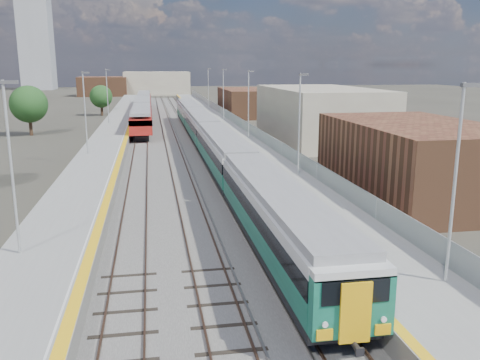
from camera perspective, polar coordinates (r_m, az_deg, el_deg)
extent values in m
plane|color=#47443A|center=(65.24, -6.12, 4.71)|extent=(320.00, 320.00, 0.00)
cube|color=#565451|center=(67.61, -8.18, 4.96)|extent=(10.50, 155.00, 0.06)
cube|color=#4C3323|center=(70.23, -5.77, 5.38)|extent=(0.07, 160.00, 0.14)
cube|color=#4C3323|center=(70.35, -4.59, 5.42)|extent=(0.07, 160.00, 0.14)
cube|color=#4C3323|center=(70.06, -8.63, 5.28)|extent=(0.07, 160.00, 0.14)
cube|color=#4C3323|center=(70.11, -7.45, 5.32)|extent=(0.07, 160.00, 0.14)
cube|color=#4C3323|center=(70.07, -11.51, 5.17)|extent=(0.07, 160.00, 0.14)
cube|color=#4C3323|center=(70.05, -10.33, 5.22)|extent=(0.07, 160.00, 0.14)
cube|color=gray|center=(70.20, -6.04, 5.36)|extent=(0.08, 160.00, 0.10)
cube|color=gray|center=(70.12, -7.18, 5.33)|extent=(0.08, 160.00, 0.10)
cube|color=slate|center=(68.18, -1.85, 5.55)|extent=(4.70, 155.00, 1.00)
cube|color=gray|center=(68.12, -1.85, 5.97)|extent=(4.70, 155.00, 0.03)
cube|color=yellow|center=(67.86, -3.62, 5.94)|extent=(0.40, 155.00, 0.01)
cube|color=gray|center=(68.40, -0.02, 6.50)|extent=(0.06, 155.00, 1.20)
cylinder|color=#9EA0A3|center=(20.21, 22.94, -0.64)|extent=(0.12, 0.12, 7.50)
cube|color=#4C4C4F|center=(19.89, 24.47, 9.68)|extent=(0.70, 0.18, 0.14)
cylinder|color=#9EA0A3|center=(38.30, 6.66, 6.21)|extent=(0.12, 0.12, 7.50)
cube|color=#4C4C4F|center=(38.13, 7.17, 11.67)|extent=(0.70, 0.18, 0.14)
cylinder|color=#9EA0A3|center=(57.67, 0.96, 8.49)|extent=(0.12, 0.12, 7.50)
cube|color=#4C4C4F|center=(57.55, 1.22, 12.12)|extent=(0.70, 0.18, 0.14)
cylinder|color=#9EA0A3|center=(77.36, -1.88, 9.58)|extent=(0.12, 0.12, 7.50)
cube|color=#4C4C4F|center=(77.27, -1.71, 12.29)|extent=(0.70, 0.18, 0.14)
cylinder|color=#9EA0A3|center=(97.17, -3.58, 10.22)|extent=(0.12, 0.12, 7.50)
cube|color=#4C4C4F|center=(97.11, -3.46, 12.38)|extent=(0.70, 0.18, 0.14)
cube|color=slate|center=(67.68, -13.97, 5.12)|extent=(4.30, 155.00, 1.00)
cube|color=gray|center=(67.62, -13.99, 5.54)|extent=(4.30, 155.00, 0.03)
cube|color=yellow|center=(67.51, -12.38, 5.63)|extent=(0.45, 155.00, 0.01)
cube|color=silver|center=(67.53, -12.68, 5.62)|extent=(0.08, 155.00, 0.01)
cylinder|color=#9EA0A3|center=(23.63, -24.27, 1.07)|extent=(0.12, 0.12, 7.50)
cube|color=#4C4C4F|center=(23.18, -24.49, 9.97)|extent=(0.70, 0.18, 0.14)
cylinder|color=#9EA0A3|center=(49.01, -16.99, 7.17)|extent=(0.12, 0.12, 7.50)
cube|color=#4C4C4F|center=(48.80, -16.97, 11.45)|extent=(0.70, 0.18, 0.14)
cylinder|color=#9EA0A3|center=(74.82, -14.67, 9.07)|extent=(0.12, 0.12, 7.50)
cube|color=#4C4C4F|center=(74.68, -14.63, 11.88)|extent=(0.70, 0.18, 0.14)
cube|color=brown|center=(37.82, 19.14, 2.18)|extent=(9.00, 16.00, 5.20)
cube|color=gray|center=(63.11, 8.91, 7.28)|extent=(11.00, 22.00, 6.40)
cube|color=brown|center=(94.30, 0.63, 8.73)|extent=(8.00, 18.00, 4.80)
cube|color=gray|center=(164.57, -9.32, 10.69)|extent=(20.00, 14.00, 7.00)
cube|color=brown|center=(160.18, -15.11, 10.12)|extent=(14.00, 12.00, 5.60)
cube|color=gray|center=(208.76, -21.97, 14.91)|extent=(11.00, 11.00, 40.00)
cube|color=black|center=(24.81, 4.14, -6.76)|extent=(2.52, 18.08, 0.43)
cube|color=#0F5138|center=(24.58, 4.17, -5.13)|extent=(2.62, 18.08, 1.06)
cube|color=black|center=(24.33, 4.20, -3.26)|extent=(2.67, 18.08, 0.72)
cube|color=silver|center=(24.18, 4.22, -1.95)|extent=(2.62, 18.08, 0.45)
cube|color=gray|center=(24.08, 4.24, -1.06)|extent=(2.32, 18.08, 0.37)
cube|color=black|center=(42.46, -1.94, 1.53)|extent=(2.52, 18.08, 0.43)
cube|color=#0F5138|center=(42.33, -1.95, 2.52)|extent=(2.62, 18.08, 1.06)
cube|color=black|center=(42.19, -1.95, 3.63)|extent=(2.67, 18.08, 0.72)
cube|color=silver|center=(42.10, -1.96, 4.41)|extent=(2.62, 18.08, 0.45)
cube|color=gray|center=(42.04, -1.96, 4.93)|extent=(2.32, 18.08, 0.37)
cube|color=black|center=(60.68, -4.41, 4.91)|extent=(2.52, 18.08, 0.43)
cube|color=#0F5138|center=(60.58, -4.42, 5.61)|extent=(2.62, 18.08, 1.06)
cube|color=black|center=(60.48, -4.44, 6.39)|extent=(2.67, 18.08, 0.72)
cube|color=silver|center=(60.42, -4.45, 6.93)|extent=(2.62, 18.08, 0.45)
cube|color=gray|center=(60.38, -4.45, 7.30)|extent=(2.32, 18.08, 0.37)
cube|color=black|center=(79.06, -5.75, 6.72)|extent=(2.52, 18.08, 0.43)
cube|color=#0F5138|center=(78.99, -5.76, 7.26)|extent=(2.62, 18.08, 1.06)
cube|color=black|center=(78.91, -5.78, 7.86)|extent=(2.67, 18.08, 0.72)
cube|color=silver|center=(78.86, -5.78, 8.28)|extent=(2.62, 18.08, 0.45)
cube|color=gray|center=(78.83, -5.79, 8.56)|extent=(2.32, 18.08, 0.37)
cube|color=#0F5138|center=(16.23, 12.39, -13.54)|extent=(2.60, 0.56, 1.95)
cube|color=black|center=(15.75, 12.89, -12.16)|extent=(2.13, 0.06, 0.74)
cube|color=#E0A30E|center=(15.99, 12.85, -14.36)|extent=(0.97, 0.09, 1.95)
cube|color=black|center=(69.80, -10.93, 5.45)|extent=(1.83, 15.53, 0.63)
cube|color=maroon|center=(69.62, -10.98, 6.69)|extent=(2.69, 18.27, 1.92)
cube|color=black|center=(69.58, -11.00, 7.08)|extent=(2.75, 18.27, 0.67)
cube|color=gray|center=(69.49, -11.03, 7.87)|extent=(2.40, 18.27, 0.38)
cube|color=black|center=(88.45, -10.78, 6.97)|extent=(1.83, 15.53, 0.63)
cube|color=maroon|center=(88.31, -10.82, 7.95)|extent=(2.69, 18.27, 1.92)
cube|color=black|center=(88.27, -10.83, 8.26)|extent=(2.75, 18.27, 0.67)
cube|color=gray|center=(88.20, -10.86, 8.88)|extent=(2.40, 18.27, 0.38)
cube|color=black|center=(107.14, -10.68, 7.95)|extent=(1.83, 15.53, 0.63)
cube|color=maroon|center=(107.02, -10.72, 8.76)|extent=(2.69, 18.27, 1.92)
cube|color=black|center=(106.99, -10.73, 9.02)|extent=(2.75, 18.27, 0.67)
cube|color=gray|center=(106.94, -10.75, 9.54)|extent=(2.40, 18.27, 0.38)
cylinder|color=#382619|center=(72.52, -22.44, 5.53)|extent=(0.44, 0.44, 2.28)
sphere|color=#1B4319|center=(72.25, -22.64, 7.87)|extent=(4.81, 4.81, 4.81)
cylinder|color=#382619|center=(97.15, -15.25, 7.55)|extent=(0.44, 0.44, 1.93)
sphere|color=#1B4319|center=(96.98, -15.34, 9.03)|extent=(4.07, 4.07, 4.07)
cylinder|color=#382619|center=(83.42, 7.17, 7.15)|extent=(0.44, 0.44, 2.05)
sphere|color=#1B4319|center=(83.20, 7.22, 8.98)|extent=(4.32, 4.32, 4.32)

